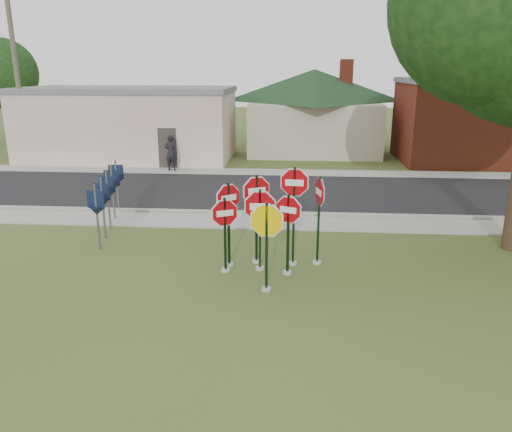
# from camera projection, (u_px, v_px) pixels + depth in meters

# --- Properties ---
(ground) EXTENTS (120.00, 120.00, 0.00)m
(ground) POSITION_uv_depth(u_px,v_px,m) (259.00, 289.00, 12.35)
(ground) COLOR #384B1C
(ground) RESTS_ON ground
(sidewalk_near) EXTENTS (60.00, 1.60, 0.06)m
(sidewalk_near) POSITION_uv_depth(u_px,v_px,m) (270.00, 222.00, 17.60)
(sidewalk_near) COLOR gray
(sidewalk_near) RESTS_ON ground
(road) EXTENTS (60.00, 7.00, 0.04)m
(road) POSITION_uv_depth(u_px,v_px,m) (275.00, 192.00, 21.90)
(road) COLOR black
(road) RESTS_ON ground
(sidewalk_far) EXTENTS (60.00, 1.60, 0.06)m
(sidewalk_far) POSITION_uv_depth(u_px,v_px,m) (278.00, 172.00, 26.01)
(sidewalk_far) COLOR gray
(sidewalk_far) RESTS_ON ground
(curb) EXTENTS (60.00, 0.20, 0.14)m
(curb) POSITION_uv_depth(u_px,v_px,m) (271.00, 213.00, 18.54)
(curb) COLOR gray
(curb) RESTS_ON ground
(stop_sign_center) EXTENTS (1.16, 0.24, 2.36)m
(stop_sign_center) POSITION_uv_depth(u_px,v_px,m) (260.00, 219.00, 13.16)
(stop_sign_center) COLOR #A5A39A
(stop_sign_center) RESTS_ON ground
(stop_sign_yellow) EXTENTS (1.12, 0.24, 2.36)m
(stop_sign_yellow) POSITION_uv_depth(u_px,v_px,m) (267.00, 235.00, 11.90)
(stop_sign_yellow) COLOR #A5A39A
(stop_sign_yellow) RESTS_ON ground
(stop_sign_left) EXTENTS (0.90, 0.45, 2.13)m
(stop_sign_left) POSITION_uv_depth(u_px,v_px,m) (225.00, 227.00, 13.08)
(stop_sign_left) COLOR #A5A39A
(stop_sign_left) RESTS_ON ground
(stop_sign_right) EXTENTS (0.91, 0.43, 2.27)m
(stop_sign_right) POSITION_uv_depth(u_px,v_px,m) (288.00, 225.00, 12.90)
(stop_sign_right) COLOR #A5A39A
(stop_sign_right) RESTS_ON ground
(stop_sign_back_right) EXTENTS (1.06, 0.24, 2.87)m
(stop_sign_back_right) POSITION_uv_depth(u_px,v_px,m) (294.00, 202.00, 13.41)
(stop_sign_back_right) COLOR #A5A39A
(stop_sign_back_right) RESTS_ON ground
(stop_sign_back_left) EXTENTS (0.97, 0.49, 2.62)m
(stop_sign_back_left) POSITION_uv_depth(u_px,v_px,m) (256.00, 207.00, 13.59)
(stop_sign_back_left) COLOR #A5A39A
(stop_sign_back_left) RESTS_ON ground
(stop_sign_far_right) EXTENTS (0.26, 1.03, 2.59)m
(stop_sign_far_right) POSITION_uv_depth(u_px,v_px,m) (319.00, 208.00, 13.53)
(stop_sign_far_right) COLOR #A5A39A
(stop_sign_far_right) RESTS_ON ground
(stop_sign_far_left) EXTENTS (0.77, 0.69, 2.46)m
(stop_sign_far_left) POSITION_uv_depth(u_px,v_px,m) (228.00, 214.00, 13.39)
(stop_sign_far_left) COLOR #A5A39A
(stop_sign_far_left) RESTS_ON ground
(route_sign_row) EXTENTS (1.43, 4.63, 2.00)m
(route_sign_row) POSITION_uv_depth(u_px,v_px,m) (108.00, 194.00, 16.70)
(route_sign_row) COLOR #59595E
(route_sign_row) RESTS_ON ground
(building_stucco) EXTENTS (12.20, 6.20, 4.20)m
(building_stucco) POSITION_uv_depth(u_px,v_px,m) (129.00, 123.00, 29.60)
(building_stucco) COLOR silver
(building_stucco) RESTS_ON ground
(building_house) EXTENTS (11.60, 11.60, 6.20)m
(building_house) POSITION_uv_depth(u_px,v_px,m) (314.00, 94.00, 32.19)
(building_house) COLOR #B3A68F
(building_house) RESTS_ON ground
(building_brick) EXTENTS (10.20, 6.20, 4.75)m
(building_brick) POSITION_uv_depth(u_px,v_px,m) (491.00, 120.00, 28.46)
(building_brick) COLOR maroon
(building_brick) RESTS_ON ground
(utility_pole_near) EXTENTS (2.20, 0.26, 9.50)m
(utility_pole_near) POSITION_uv_depth(u_px,v_px,m) (17.00, 74.00, 26.49)
(utility_pole_near) COLOR brown
(utility_pole_near) RESTS_ON ground
(bg_tree_left) EXTENTS (4.90, 4.90, 7.35)m
(bg_tree_left) POSITION_uv_depth(u_px,v_px,m) (2.00, 74.00, 35.36)
(bg_tree_left) COLOR black
(bg_tree_left) RESTS_ON ground
(pedestrian) EXTENTS (0.75, 0.55, 1.87)m
(pedestrian) POSITION_uv_depth(u_px,v_px,m) (171.00, 153.00, 26.16)
(pedestrian) COLOR black
(pedestrian) RESTS_ON sidewalk_far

